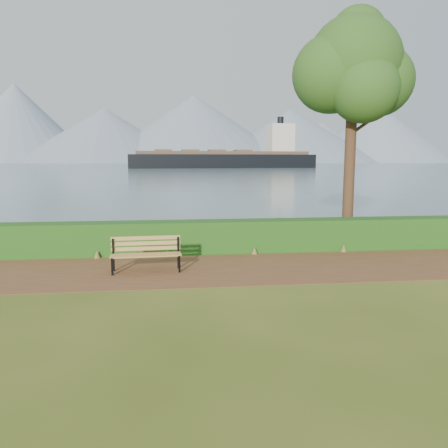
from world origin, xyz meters
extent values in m
plane|color=#444F16|center=(0.00, 0.00, 0.00)|extent=(140.00, 140.00, 0.00)
cube|color=brown|center=(0.00, 0.30, 0.01)|extent=(40.00, 3.40, 0.01)
cube|color=#1C4313|center=(0.00, 2.60, 0.50)|extent=(32.00, 0.85, 1.00)
cube|color=slate|center=(0.00, 260.00, 0.01)|extent=(700.00, 510.00, 0.00)
cone|color=slate|center=(-140.00, 410.00, 35.00)|extent=(140.00, 140.00, 70.00)
cone|color=slate|center=(-60.00, 395.00, 24.00)|extent=(160.00, 160.00, 48.00)
cone|color=slate|center=(20.00, 405.00, 31.00)|extent=(190.00, 190.00, 62.00)
cone|color=slate|center=(110.00, 400.00, 25.00)|extent=(170.00, 170.00, 50.00)
cone|color=slate|center=(200.00, 410.00, 29.00)|extent=(150.00, 150.00, 58.00)
cone|color=slate|center=(-10.00, 430.00, 17.50)|extent=(120.00, 120.00, 35.00)
cone|color=slate|center=(150.00, 425.00, 20.00)|extent=(130.00, 130.00, 40.00)
cube|color=black|center=(-2.48, -0.02, 0.23)|extent=(0.05, 0.06, 0.46)
cube|color=black|center=(-2.50, 0.43, 0.44)|extent=(0.05, 0.06, 0.87)
cube|color=black|center=(-2.49, 0.20, 0.43)|extent=(0.08, 0.53, 0.05)
cube|color=black|center=(-0.77, 0.07, 0.23)|extent=(0.05, 0.06, 0.46)
cube|color=black|center=(-0.79, 0.51, 0.44)|extent=(0.05, 0.06, 0.87)
cube|color=black|center=(-0.78, 0.29, 0.43)|extent=(0.08, 0.53, 0.05)
cube|color=#A97B41|center=(-1.62, 0.05, 0.46)|extent=(1.83, 0.18, 0.04)
cube|color=#A97B41|center=(-1.63, 0.18, 0.46)|extent=(1.83, 0.18, 0.04)
cube|color=#A97B41|center=(-1.64, 0.31, 0.46)|extent=(1.83, 0.18, 0.04)
cube|color=#A97B41|center=(-1.64, 0.44, 0.46)|extent=(1.83, 0.18, 0.04)
cube|color=#A97B41|center=(-1.65, 0.50, 0.58)|extent=(1.83, 0.13, 0.10)
cube|color=#A97B41|center=(-1.65, 0.50, 0.72)|extent=(1.83, 0.13, 0.10)
cube|color=#A97B41|center=(-1.65, 0.50, 0.86)|extent=(1.83, 0.13, 0.10)
cylinder|color=#3E2419|center=(5.22, 3.58, 3.35)|extent=(0.37, 0.37, 6.70)
sphere|color=#23521B|center=(5.22, 3.58, 6.14)|extent=(3.17, 3.17, 3.17)
sphere|color=#23521B|center=(6.10, 3.62, 5.59)|extent=(2.42, 2.42, 2.42)
sphere|color=#23521B|center=(4.45, 3.61, 5.77)|extent=(2.61, 2.61, 2.61)
sphere|color=#23521B|center=(5.30, 2.88, 5.21)|extent=(2.23, 2.23, 2.23)
sphere|color=#23521B|center=(5.01, 4.22, 6.61)|extent=(2.05, 2.05, 2.05)
sphere|color=#23521B|center=(5.33, 3.64, 7.08)|extent=(1.86, 1.86, 1.86)
cylinder|color=#3E2419|center=(5.64, 3.58, 4.10)|extent=(0.98, 0.11, 0.73)
cylinder|color=#3E2419|center=(4.84, 3.67, 4.56)|extent=(0.76, 0.35, 0.67)
cube|color=black|center=(16.52, 140.34, 1.38)|extent=(65.00, 15.58, 6.44)
cube|color=brown|center=(16.52, 140.34, 5.15)|extent=(59.78, 14.13, 1.10)
cube|color=silver|center=(37.05, 142.11, 10.12)|extent=(8.89, 8.27, 10.11)
cylinder|color=black|center=(37.05, 142.11, 16.10)|extent=(2.21, 2.21, 3.22)
cube|color=brown|center=(-4.00, 138.58, 5.89)|extent=(6.02, 6.52, 0.74)
cube|color=brown|center=(5.16, 139.37, 5.89)|extent=(6.02, 6.52, 0.74)
cube|color=brown|center=(14.33, 140.16, 5.89)|extent=(6.02, 6.52, 0.74)
cube|color=brown|center=(23.49, 140.94, 5.89)|extent=(6.02, 6.52, 0.74)
camera|label=1|loc=(-0.91, -11.10, 2.94)|focal=35.00mm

